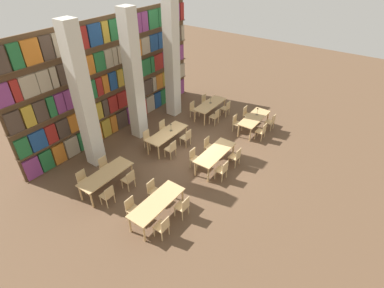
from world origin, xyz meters
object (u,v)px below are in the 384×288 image
at_px(chair_21, 194,109).
at_px(chair_9, 237,123).
at_px(chair_1, 132,208).
at_px(chair_22, 226,108).
at_px(chair_0, 163,227).
at_px(chair_23, 205,101).
at_px(reading_table_2, 254,119).
at_px(reading_table_3, 106,175).
at_px(chair_15, 105,166).
at_px(reading_table_5, 210,105).
at_px(chair_4, 222,170).
at_px(chair_5, 195,158).
at_px(pillar_center, 134,78).
at_px(chair_18, 186,137).
at_px(desk_lamp_2, 211,99).
at_px(chair_8, 262,131).
at_px(reading_table_1, 215,154).
at_px(chair_7, 209,146).
at_px(chair_16, 171,149).
at_px(chair_17, 148,139).
at_px(desk_lamp_0, 258,110).
at_px(pillar_right, 172,61).
at_px(desk_lamp_1, 171,126).
at_px(chair_13, 84,180).
at_px(chair_2, 183,206).
at_px(chair_12, 108,195).
at_px(chair_10, 271,122).
at_px(chair_3, 153,190).
at_px(chair_11, 247,114).
at_px(chair_14, 129,179).
at_px(chair_19, 164,128).
at_px(reading_table_4, 167,134).
at_px(chair_20, 215,116).
at_px(reading_table_0, 157,204).

bearing_deg(chair_21, chair_9, 91.46).
height_order(chair_1, chair_22, same).
distance_m(chair_0, chair_23, 9.21).
distance_m(reading_table_2, reading_table_3, 7.79).
relative_size(chair_15, reading_table_5, 0.40).
bearing_deg(chair_4, chair_5, 90.00).
distance_m(reading_table_5, chair_21, 0.92).
bearing_deg(pillar_center, chair_18, -77.56).
bearing_deg(desk_lamp_2, chair_8, -100.23).
distance_m(reading_table_1, chair_23, 5.33).
bearing_deg(chair_9, chair_7, -0.69).
height_order(chair_16, chair_17, same).
distance_m(desk_lamp_0, chair_21, 3.46).
xyz_separation_m(pillar_right, chair_15, (-5.88, -1.09, -2.53)).
bearing_deg(desk_lamp_1, chair_17, 138.89).
height_order(chair_13, chair_22, same).
height_order(chair_2, chair_22, same).
height_order(chair_12, reading_table_5, chair_12).
relative_size(pillar_right, reading_table_1, 2.72).
bearing_deg(chair_9, chair_17, -35.52).
height_order(chair_10, chair_13, same).
height_order(pillar_center, reading_table_5, pillar_center).
relative_size(pillar_center, chair_21, 6.87).
height_order(chair_3, chair_22, same).
bearing_deg(pillar_center, chair_11, -41.80).
relative_size(chair_3, desk_lamp_2, 2.18).
height_order(desk_lamp_0, desk_lamp_1, desk_lamp_0).
distance_m(chair_18, desk_lamp_2, 3.29).
height_order(chair_2, chair_14, same).
bearing_deg(desk_lamp_2, chair_19, 168.08).
relative_size(chair_14, chair_22, 1.00).
distance_m(chair_10, reading_table_4, 5.39).
bearing_deg(chair_20, chair_9, -86.93).
relative_size(pillar_center, reading_table_0, 2.72).
bearing_deg(reading_table_5, reading_table_3, 179.43).
relative_size(chair_9, desk_lamp_2, 2.18).
relative_size(chair_11, desk_lamp_2, 2.18).
xyz_separation_m(chair_10, chair_13, (-8.44, 4.06, 0.00)).
bearing_deg(reading_table_1, chair_3, 165.79).
height_order(chair_14, chair_22, same).
xyz_separation_m(chair_1, chair_2, (1.10, -1.37, 0.00)).
relative_size(reading_table_2, chair_8, 2.53).
height_order(chair_21, desk_lamp_2, desk_lamp_2).
distance_m(pillar_center, chair_3, 5.40).
relative_size(reading_table_3, chair_19, 2.53).
relative_size(chair_3, desk_lamp_0, 2.19).
relative_size(chair_3, reading_table_4, 0.40).
xyz_separation_m(pillar_center, chair_17, (-0.58, -1.14, -2.53)).
relative_size(reading_table_0, chair_14, 2.53).
height_order(reading_table_1, chair_21, chair_21).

